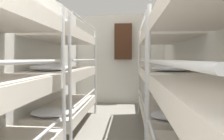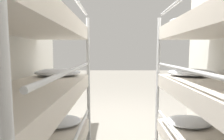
% 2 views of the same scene
% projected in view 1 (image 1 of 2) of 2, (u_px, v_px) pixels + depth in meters
% --- Properties ---
extents(wall_left, '(0.06, 5.56, 2.30)m').
position_uv_depth(wall_left, '(19.00, 60.00, 2.60)').
color(wall_left, silver).
rests_on(wall_left, ground_plane).
extents(wall_right, '(0.06, 5.56, 2.30)m').
position_uv_depth(wall_right, '(206.00, 60.00, 2.39)').
color(wall_right, silver).
rests_on(wall_right, ground_plane).
extents(wall_back, '(2.40, 0.06, 2.30)m').
position_uv_depth(wall_back, '(120.00, 59.00, 5.23)').
color(wall_back, silver).
rests_on(wall_back, ground_plane).
extents(bunk_stack_right_near, '(0.70, 1.84, 1.76)m').
position_uv_depth(bunk_stack_right_near, '(224.00, 99.00, 1.13)').
color(bunk_stack_right_near, silver).
rests_on(bunk_stack_right_near, ground_plane).
extents(bunk_stack_left_far, '(0.70, 1.84, 1.76)m').
position_uv_depth(bunk_stack_left_far, '(65.00, 73.00, 3.29)').
color(bunk_stack_left_far, silver).
rests_on(bunk_stack_left_far, ground_plane).
extents(bunk_stack_right_far, '(0.70, 1.84, 1.76)m').
position_uv_depth(bunk_stack_right_far, '(164.00, 73.00, 3.15)').
color(bunk_stack_right_far, silver).
rests_on(bunk_stack_right_far, ground_plane).
extents(hanging_coat, '(0.44, 0.12, 0.90)m').
position_uv_depth(hanging_coat, '(123.00, 42.00, 5.04)').
color(hanging_coat, '#472819').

